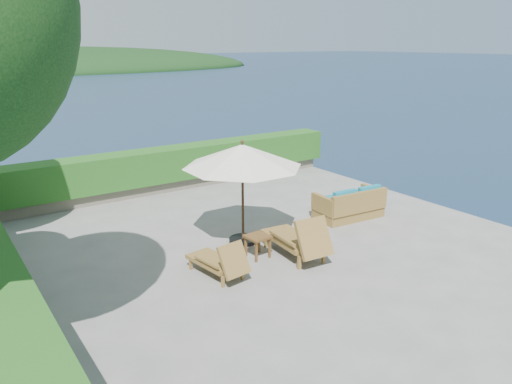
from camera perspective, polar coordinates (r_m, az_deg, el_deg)
ground at (r=11.52m, az=1.02°, el=-6.43°), size 12.00×12.00×0.00m
foundation at (r=12.22m, az=0.98°, el=-13.13°), size 12.00×12.00×3.00m
ocean at (r=13.00m, az=0.95°, el=-18.68°), size 600.00×600.00×0.00m
offshore_island at (r=152.04m, az=-23.09°, el=12.69°), size 126.00×57.60×12.60m
planter_wall_far at (r=16.10m, az=-10.58°, el=0.78°), size 12.00×0.60×0.36m
hedge_far at (r=15.93m, az=-10.71°, el=3.09°), size 12.40×0.90×1.00m
patio_umbrella at (r=11.23m, az=-1.57°, el=4.06°), size 3.56×3.56×2.45m
lounge_left at (r=10.10m, az=-4.16°, el=-7.85°), size 0.78×1.50×0.82m
lounge_right at (r=10.93m, az=4.85°, el=-5.35°), size 0.91×1.87×1.05m
side_table at (r=10.91m, az=0.19°, el=-5.44°), size 0.51×0.51×0.51m
wicker_loveseat at (r=13.55m, az=10.70°, el=-1.55°), size 1.89×1.06×0.90m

